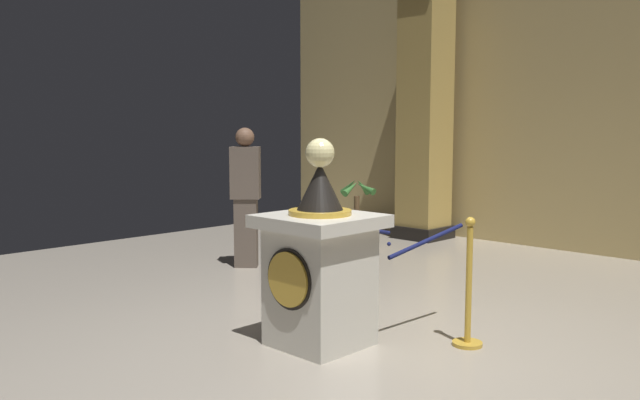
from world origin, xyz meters
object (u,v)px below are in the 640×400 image
stanchion_near (468,301)px  stanchion_far (325,265)px  potted_palm_left (357,229)px  bystander_guest (246,193)px  pedestal_clock (320,266)px

stanchion_near → stanchion_far: stanchion_near is taller
stanchion_near → stanchion_far: 1.79m
potted_palm_left → bystander_guest: bearing=-95.5°
potted_palm_left → bystander_guest: (-0.18, -1.88, 0.63)m
pedestal_clock → stanchion_near: pedestal_clock is taller
pedestal_clock → stanchion_far: 1.39m
stanchion_far → bystander_guest: size_ratio=0.59×
stanchion_far → pedestal_clock: bearing=-48.1°
stanchion_near → potted_palm_left: bearing=143.3°
bystander_guest → pedestal_clock: bearing=-28.3°
potted_palm_left → bystander_guest: size_ratio=0.60×
stanchion_near → bystander_guest: (-3.59, 0.66, 0.57)m
pedestal_clock → potted_palm_left: bearing=127.2°
potted_palm_left → bystander_guest: 2.00m
stanchion_far → potted_palm_left: potted_palm_left is taller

